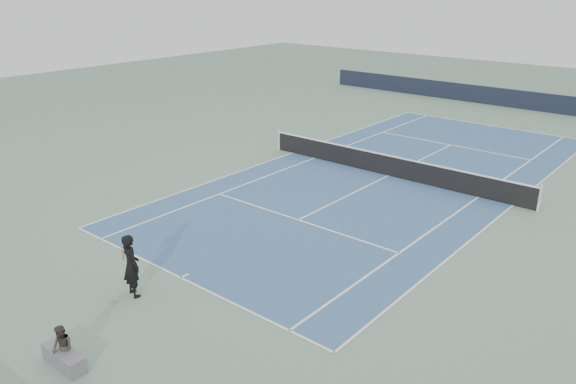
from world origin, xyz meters
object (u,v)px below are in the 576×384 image
Objects in this scene: tennis_player at (131,265)px; spectator_bench at (63,353)px; tennis_net at (389,165)px; tennis_ball at (117,300)px.

spectator_bench is at bearing -64.53° from tennis_player.
tennis_net is 16.17m from spectator_bench.
tennis_player is 3.20m from spectator_bench.
tennis_player is at bearing -91.21° from tennis_net.
tennis_player reaches higher than tennis_net.
spectator_bench is (1.35, -2.84, -0.56)m from tennis_player.
tennis_player is at bearing 81.13° from tennis_ball.
tennis_ball is 2.77m from spectator_bench.
tennis_net is at bearing 88.79° from tennis_player.
spectator_bench is at bearing -58.63° from tennis_ball.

